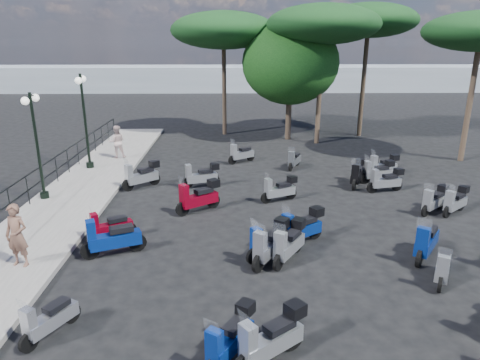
{
  "coord_description": "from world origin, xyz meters",
  "views": [
    {
      "loc": [
        -0.33,
        -11.53,
        5.87
      ],
      "look_at": [
        0.0,
        2.98,
        1.2
      ],
      "focal_mm": 32.0,
      "sensor_mm": 36.0,
      "label": 1
    }
  ],
  "objects_px": {
    "scooter_10": "(199,197)",
    "scooter_26": "(443,268)",
    "lamp_post_1": "(36,140)",
    "scooter_14": "(269,243)",
    "scooter_11": "(241,154)",
    "woman": "(17,235)",
    "scooter_3": "(110,227)",
    "scooter_8": "(289,244)",
    "scooter_2": "(112,239)",
    "scooter_22": "(357,174)",
    "scooter_9": "(271,244)",
    "pine_2": "(224,30)",
    "scooter_13": "(271,339)",
    "scooter_15": "(301,228)",
    "scooter_31": "(386,181)",
    "pedestrian_far": "(117,142)",
    "broadleaf_tree": "(290,63)",
    "scooter_29": "(383,166)",
    "scooter_1": "(49,320)",
    "scooter_4": "(201,176)",
    "scooter_17": "(294,160)",
    "scooter_7": "(230,339)",
    "scooter_16": "(279,190)",
    "lamp_post_2": "(85,115)",
    "pine_0": "(323,25)",
    "scooter_21": "(426,242)",
    "scooter_5": "(142,176)",
    "pine_1": "(369,21)",
    "scooter_23": "(378,172)",
    "scooter_30": "(455,202)",
    "scooter_28": "(434,201)"
  },
  "relations": [
    {
      "from": "scooter_10",
      "to": "scooter_26",
      "type": "height_order",
      "value": "scooter_10"
    },
    {
      "from": "lamp_post_1",
      "to": "scooter_14",
      "type": "bearing_deg",
      "value": -31.89
    },
    {
      "from": "scooter_11",
      "to": "woman",
      "type": "bearing_deg",
      "value": 114.31
    },
    {
      "from": "scooter_3",
      "to": "scooter_8",
      "type": "height_order",
      "value": "scooter_8"
    },
    {
      "from": "woman",
      "to": "scooter_14",
      "type": "bearing_deg",
      "value": 16.48
    },
    {
      "from": "scooter_2",
      "to": "scooter_22",
      "type": "bearing_deg",
      "value": -77.7
    },
    {
      "from": "scooter_9",
      "to": "pine_2",
      "type": "xyz_separation_m",
      "value": [
        -1.47,
        17.64,
        6.05
      ]
    },
    {
      "from": "scooter_10",
      "to": "scooter_13",
      "type": "height_order",
      "value": "scooter_10"
    },
    {
      "from": "scooter_8",
      "to": "scooter_15",
      "type": "relative_size",
      "value": 1.0
    },
    {
      "from": "scooter_26",
      "to": "scooter_31",
      "type": "bearing_deg",
      "value": -68.53
    },
    {
      "from": "pedestrian_far",
      "to": "broadleaf_tree",
      "type": "relative_size",
      "value": 0.23
    },
    {
      "from": "woman",
      "to": "scooter_29",
      "type": "distance_m",
      "value": 15.15
    },
    {
      "from": "scooter_1",
      "to": "scooter_4",
      "type": "distance_m",
      "value": 10.0
    },
    {
      "from": "scooter_3",
      "to": "broadleaf_tree",
      "type": "bearing_deg",
      "value": -57.28
    },
    {
      "from": "scooter_11",
      "to": "scooter_3",
      "type": "bearing_deg",
      "value": 118.74
    },
    {
      "from": "scooter_17",
      "to": "scooter_15",
      "type": "bearing_deg",
      "value": 109.24
    },
    {
      "from": "scooter_7",
      "to": "broadleaf_tree",
      "type": "xyz_separation_m",
      "value": [
        3.71,
        19.89,
        4.21
      ]
    },
    {
      "from": "woman",
      "to": "scooter_16",
      "type": "xyz_separation_m",
      "value": [
        7.54,
        5.1,
        -0.55
      ]
    },
    {
      "from": "lamp_post_2",
      "to": "scooter_13",
      "type": "distance_m",
      "value": 15.27
    },
    {
      "from": "scooter_31",
      "to": "pine_0",
      "type": "height_order",
      "value": "pine_0"
    },
    {
      "from": "lamp_post_1",
      "to": "scooter_4",
      "type": "bearing_deg",
      "value": 12.96
    },
    {
      "from": "scooter_21",
      "to": "scooter_31",
      "type": "bearing_deg",
      "value": -61.43
    },
    {
      "from": "lamp_post_1",
      "to": "scooter_22",
      "type": "bearing_deg",
      "value": 5.39
    },
    {
      "from": "scooter_15",
      "to": "pine_0",
      "type": "height_order",
      "value": "pine_0"
    },
    {
      "from": "scooter_5",
      "to": "scooter_13",
      "type": "xyz_separation_m",
      "value": [
        4.49,
        -10.5,
        -0.01
      ]
    },
    {
      "from": "scooter_7",
      "to": "pine_1",
      "type": "distance_m",
      "value": 23.52
    },
    {
      "from": "scooter_16",
      "to": "scooter_3",
      "type": "bearing_deg",
      "value": 96.21
    },
    {
      "from": "woman",
      "to": "pine_0",
      "type": "height_order",
      "value": "pine_0"
    },
    {
      "from": "scooter_5",
      "to": "scooter_11",
      "type": "xyz_separation_m",
      "value": [
        4.3,
        3.86,
        -0.08
      ]
    },
    {
      "from": "pine_2",
      "to": "scooter_23",
      "type": "bearing_deg",
      "value": -57.32
    },
    {
      "from": "scooter_13",
      "to": "pine_1",
      "type": "xyz_separation_m",
      "value": [
        7.79,
        20.93,
        6.62
      ]
    },
    {
      "from": "scooter_23",
      "to": "scooter_30",
      "type": "bearing_deg",
      "value": -169.68
    },
    {
      "from": "scooter_23",
      "to": "broadleaf_tree",
      "type": "bearing_deg",
      "value": 3.92
    },
    {
      "from": "scooter_21",
      "to": "scooter_29",
      "type": "height_order",
      "value": "scooter_21"
    },
    {
      "from": "scooter_10",
      "to": "scooter_15",
      "type": "height_order",
      "value": "scooter_10"
    },
    {
      "from": "scooter_5",
      "to": "scooter_9",
      "type": "height_order",
      "value": "scooter_9"
    },
    {
      "from": "scooter_30",
      "to": "pine_1",
      "type": "bearing_deg",
      "value": -40.73
    },
    {
      "from": "scooter_4",
      "to": "scooter_14",
      "type": "bearing_deg",
      "value": -177.0
    },
    {
      "from": "scooter_8",
      "to": "pine_2",
      "type": "xyz_separation_m",
      "value": [
        -1.99,
        17.57,
        6.07
      ]
    },
    {
      "from": "woman",
      "to": "scooter_30",
      "type": "bearing_deg",
      "value": 27.23
    },
    {
      "from": "scooter_11",
      "to": "scooter_10",
      "type": "bearing_deg",
      "value": 129.94
    },
    {
      "from": "pedestrian_far",
      "to": "scooter_5",
      "type": "relative_size",
      "value": 1.16
    },
    {
      "from": "scooter_26",
      "to": "scooter_9",
      "type": "bearing_deg",
      "value": 14.01
    },
    {
      "from": "scooter_8",
      "to": "scooter_28",
      "type": "relative_size",
      "value": 1.17
    },
    {
      "from": "scooter_1",
      "to": "scooter_5",
      "type": "bearing_deg",
      "value": -60.7
    },
    {
      "from": "scooter_23",
      "to": "scooter_26",
      "type": "bearing_deg",
      "value": 159.54
    },
    {
      "from": "scooter_2",
      "to": "scooter_9",
      "type": "xyz_separation_m",
      "value": [
        4.51,
        -0.49,
        0.02
      ]
    },
    {
      "from": "scooter_1",
      "to": "scooter_22",
      "type": "relative_size",
      "value": 0.82
    },
    {
      "from": "lamp_post_2",
      "to": "scooter_14",
      "type": "height_order",
      "value": "lamp_post_2"
    },
    {
      "from": "scooter_16",
      "to": "pine_0",
      "type": "distance_m",
      "value": 12.35
    }
  ]
}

